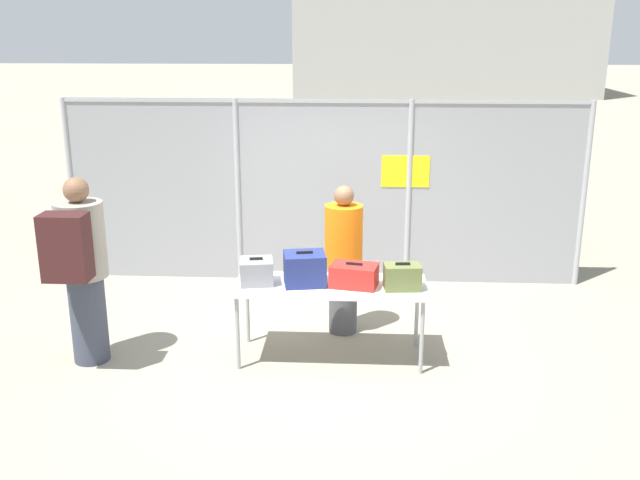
{
  "coord_description": "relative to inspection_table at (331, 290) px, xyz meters",
  "views": [
    {
      "loc": [
        0.45,
        -6.72,
        3.19
      ],
      "look_at": [
        0.06,
        0.43,
        1.05
      ],
      "focal_mm": 40.0,
      "sensor_mm": 36.0,
      "label": 1
    }
  ],
  "objects": [
    {
      "name": "ground_plane",
      "position": [
        -0.2,
        0.17,
        -0.72
      ],
      "size": [
        120.0,
        120.0,
        0.0
      ],
      "primitive_type": "plane",
      "color": "gray"
    },
    {
      "name": "fence_section",
      "position": [
        -0.19,
        2.3,
        0.51
      ],
      "size": [
        6.61,
        0.07,
        2.35
      ],
      "color": "#9EA0A5",
      "rests_on": "ground_plane"
    },
    {
      "name": "inspection_table",
      "position": [
        0.0,
        0.0,
        0.0
      ],
      "size": [
        1.88,
        0.74,
        0.78
      ],
      "color": "silver",
      "rests_on": "ground_plane"
    },
    {
      "name": "suitcase_grey",
      "position": [
        -0.73,
        0.0,
        0.18
      ],
      "size": [
        0.37,
        0.36,
        0.27
      ],
      "color": "slate",
      "rests_on": "inspection_table"
    },
    {
      "name": "suitcase_navy",
      "position": [
        -0.25,
        0.0,
        0.22
      ],
      "size": [
        0.45,
        0.4,
        0.34
      ],
      "color": "navy",
      "rests_on": "inspection_table"
    },
    {
      "name": "suitcase_red",
      "position": [
        0.23,
        -0.03,
        0.17
      ],
      "size": [
        0.49,
        0.38,
        0.24
      ],
      "color": "red",
      "rests_on": "inspection_table"
    },
    {
      "name": "suitcase_olive",
      "position": [
        0.69,
        -0.08,
        0.18
      ],
      "size": [
        0.37,
        0.26,
        0.27
      ],
      "color": "#566033",
      "rests_on": "inspection_table"
    },
    {
      "name": "traveler_hooded",
      "position": [
        -2.37,
        -0.26,
        0.31
      ],
      "size": [
        0.46,
        0.71,
        1.86
      ],
      "rotation": [
        0.0,
        0.0,
        0.06
      ],
      "color": "#383D4C",
      "rests_on": "ground_plane"
    },
    {
      "name": "security_worker_near",
      "position": [
        0.11,
        0.65,
        0.12
      ],
      "size": [
        0.4,
        0.4,
        1.62
      ],
      "rotation": [
        0.0,
        0.0,
        2.84
      ],
      "color": "#4C4C51",
      "rests_on": "ground_plane"
    },
    {
      "name": "utility_trailer",
      "position": [
        1.78,
        4.22,
        -0.28
      ],
      "size": [
        3.36,
        2.05,
        0.76
      ],
      "color": "#4C6B47",
      "rests_on": "ground_plane"
    },
    {
      "name": "distant_hangar",
      "position": [
        4.27,
        31.36,
        3.03
      ],
      "size": [
        14.31,
        8.29,
        7.49
      ],
      "color": "#999993",
      "rests_on": "ground_plane"
    }
  ]
}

